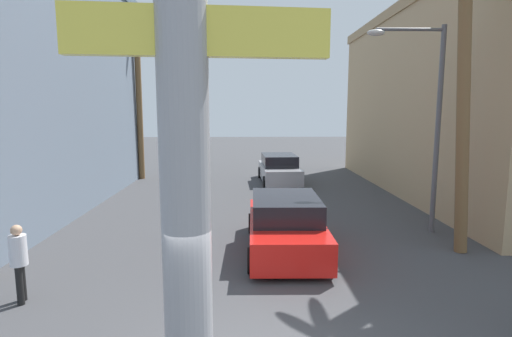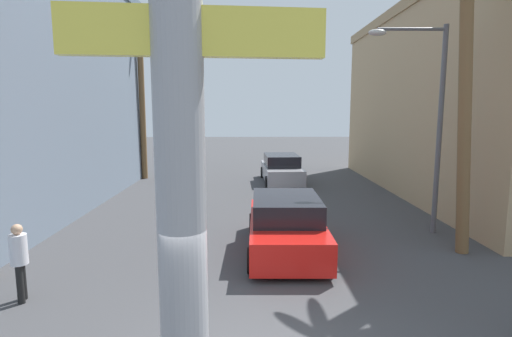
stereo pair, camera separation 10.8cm
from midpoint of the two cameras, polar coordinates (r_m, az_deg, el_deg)
The scene contains 9 objects.
ground_plane at distance 16.01m, azimuth -0.78°, elevation -6.02°, with size 90.89×90.89×0.00m, color #424244.
building_right at distance 21.83m, azimuth 28.81°, elevation 8.56°, with size 8.07×17.51×8.87m.
neon_sign_pole at distance 4.94m, azimuth -11.23°, elevation 20.83°, with size 3.42×0.97×9.84m.
street_lamp at distance 13.77m, azimuth 22.98°, elevation 7.87°, with size 2.47×0.28×6.56m.
car_lead at distance 11.44m, azimuth 3.95°, elevation -8.06°, with size 2.19×4.70×1.56m.
car_far at distance 22.07m, azimuth 3.18°, elevation -0.12°, with size 2.20×4.83×1.56m.
palm_tree_far_left at distance 24.04m, azimuth -16.53°, elevation 12.21°, with size 2.75×2.79×9.58m.
palm_tree_near_right at distance 12.23m, azimuth 27.73°, elevation 14.03°, with size 2.85×2.82×8.43m.
pedestrian_curb_left at distance 9.69m, azimuth -31.07°, elevation -10.88°, with size 0.42×0.42×1.66m.
Camera 1 is at (-0.28, -5.51, 3.94)m, focal length 28.00 mm.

